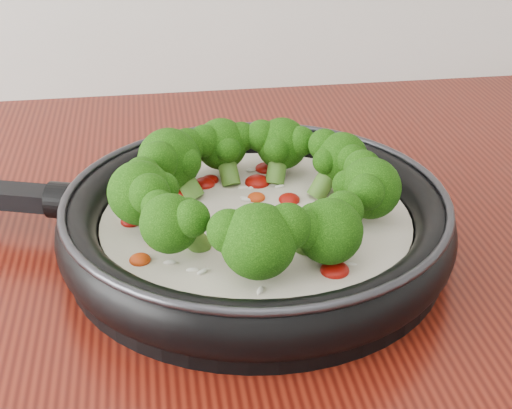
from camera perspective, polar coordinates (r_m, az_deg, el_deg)
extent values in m
cylinder|color=black|center=(0.68, 0.00, -3.22)|extent=(0.43, 0.43, 0.01)
torus|color=black|center=(0.67, 0.00, -1.31)|extent=(0.45, 0.45, 0.04)
torus|color=#2D2D33|center=(0.66, 0.00, 0.51)|extent=(0.44, 0.44, 0.01)
cylinder|color=black|center=(0.71, -14.40, 0.29)|extent=(0.04, 0.04, 0.03)
cylinder|color=silver|center=(0.67, 0.00, -1.87)|extent=(0.35, 0.35, 0.02)
ellipsoid|color=#960C07|center=(0.73, -3.55, 1.90)|extent=(0.02, 0.02, 0.01)
ellipsoid|color=#960C07|center=(0.63, 6.63, -2.79)|extent=(0.03, 0.03, 0.01)
ellipsoid|color=red|center=(0.65, 0.55, -1.66)|extent=(0.02, 0.02, 0.01)
ellipsoid|color=#960C07|center=(0.69, 2.58, 0.39)|extent=(0.02, 0.02, 0.01)
ellipsoid|color=#960C07|center=(0.73, 0.10, 1.73)|extent=(0.03, 0.03, 0.01)
ellipsoid|color=red|center=(0.61, -8.94, -4.23)|extent=(0.02, 0.02, 0.01)
ellipsoid|color=#960C07|center=(0.71, -5.41, 1.00)|extent=(0.03, 0.03, 0.01)
ellipsoid|color=#960C07|center=(0.72, -4.02, 1.61)|extent=(0.02, 0.02, 0.01)
ellipsoid|color=red|center=(0.66, 3.62, -1.03)|extent=(0.02, 0.02, 0.01)
ellipsoid|color=#960C07|center=(0.65, 2.70, -1.70)|extent=(0.03, 0.03, 0.01)
ellipsoid|color=#960C07|center=(0.66, -1.96, -1.24)|extent=(0.03, 0.03, 0.01)
ellipsoid|color=red|center=(0.65, -1.23, -1.71)|extent=(0.02, 0.02, 0.01)
ellipsoid|color=#960C07|center=(0.64, -2.13, -2.14)|extent=(0.02, 0.02, 0.01)
ellipsoid|color=#960C07|center=(0.67, -9.62, -1.30)|extent=(0.02, 0.02, 0.01)
ellipsoid|color=red|center=(0.71, -7.13, 0.92)|extent=(0.02, 0.02, 0.01)
ellipsoid|color=#960C07|center=(0.59, 6.09, -5.06)|extent=(0.03, 0.03, 0.01)
ellipsoid|color=#960C07|center=(0.75, 0.74, 2.79)|extent=(0.03, 0.03, 0.01)
ellipsoid|color=red|center=(0.62, -1.44, -3.34)|extent=(0.03, 0.03, 0.01)
ellipsoid|color=#960C07|center=(0.69, 6.89, -0.08)|extent=(0.02, 0.02, 0.01)
ellipsoid|color=#960C07|center=(0.63, -7.61, -2.95)|extent=(0.02, 0.02, 0.01)
ellipsoid|color=red|center=(0.70, 0.03, 0.54)|extent=(0.02, 0.02, 0.01)
ellipsoid|color=white|center=(0.60, 7.35, -4.64)|extent=(0.01, 0.01, 0.00)
ellipsoid|color=white|center=(0.76, -3.71, 2.95)|extent=(0.01, 0.01, 0.00)
ellipsoid|color=white|center=(0.72, 1.83, 1.39)|extent=(0.01, 0.01, 0.00)
ellipsoid|color=white|center=(0.60, -6.66, -4.46)|extent=(0.01, 0.01, 0.00)
ellipsoid|color=white|center=(0.62, 3.37, -3.41)|extent=(0.01, 0.01, 0.00)
ellipsoid|color=white|center=(0.59, -4.14, -5.19)|extent=(0.01, 0.01, 0.00)
ellipsoid|color=white|center=(0.57, 0.33, -6.65)|extent=(0.01, 0.01, 0.00)
ellipsoid|color=white|center=(0.68, 3.19, -0.45)|extent=(0.01, 0.01, 0.00)
ellipsoid|color=white|center=(0.70, -0.92, 0.46)|extent=(0.01, 0.01, 0.00)
ellipsoid|color=white|center=(0.63, -4.99, -2.82)|extent=(0.01, 0.01, 0.00)
ellipsoid|color=white|center=(0.75, -0.40, 2.68)|extent=(0.01, 0.01, 0.00)
ellipsoid|color=white|center=(0.61, -1.41, -3.88)|extent=(0.01, 0.01, 0.00)
ellipsoid|color=white|center=(0.67, 0.34, -0.77)|extent=(0.01, 0.01, 0.00)
ellipsoid|color=white|center=(0.67, -1.74, -1.04)|extent=(0.01, 0.01, 0.00)
ellipsoid|color=white|center=(0.59, -4.91, -5.05)|extent=(0.01, 0.01, 0.00)
ellipsoid|color=white|center=(0.67, -0.95, -0.62)|extent=(0.01, 0.01, 0.00)
ellipsoid|color=white|center=(0.72, -0.29, 1.30)|extent=(0.01, 0.01, 0.00)
ellipsoid|color=white|center=(0.76, 0.82, 2.76)|extent=(0.01, 0.00, 0.00)
ellipsoid|color=white|center=(0.72, 1.36, 1.47)|extent=(0.01, 0.00, 0.00)
ellipsoid|color=white|center=(0.72, -0.99, 1.29)|extent=(0.01, 0.00, 0.00)
ellipsoid|color=white|center=(0.69, -0.75, 0.35)|extent=(0.01, 0.01, 0.00)
cylinder|color=#56872C|center=(0.66, 6.90, -0.16)|extent=(0.04, 0.03, 0.04)
sphere|color=black|center=(0.65, 8.79, 1.26)|extent=(0.07, 0.07, 0.05)
sphere|color=black|center=(0.66, 8.22, 2.75)|extent=(0.04, 0.04, 0.03)
sphere|color=black|center=(0.63, 8.51, 0.97)|extent=(0.04, 0.04, 0.03)
sphere|color=black|center=(0.65, 7.07, 1.51)|extent=(0.03, 0.03, 0.03)
cylinder|color=#56872C|center=(0.70, 5.31, 1.81)|extent=(0.04, 0.03, 0.04)
sphere|color=black|center=(0.70, 6.63, 3.56)|extent=(0.06, 0.06, 0.05)
sphere|color=black|center=(0.71, 5.29, 4.60)|extent=(0.04, 0.04, 0.03)
sphere|color=black|center=(0.69, 7.38, 3.42)|extent=(0.04, 0.04, 0.03)
sphere|color=black|center=(0.69, 5.40, 3.34)|extent=(0.03, 0.03, 0.02)
cylinder|color=#56872C|center=(0.73, 1.63, 2.85)|extent=(0.03, 0.04, 0.04)
sphere|color=black|center=(0.74, 2.01, 4.72)|extent=(0.06, 0.06, 0.05)
sphere|color=black|center=(0.73, 0.42, 5.31)|extent=(0.04, 0.04, 0.03)
sphere|color=black|center=(0.73, 3.43, 4.89)|extent=(0.04, 0.04, 0.03)
sphere|color=black|center=(0.72, 1.64, 4.27)|extent=(0.03, 0.03, 0.03)
cylinder|color=#56872C|center=(0.72, -2.17, 2.80)|extent=(0.03, 0.04, 0.04)
sphere|color=black|center=(0.73, -2.68, 4.68)|extent=(0.06, 0.06, 0.05)
sphere|color=black|center=(0.72, -4.00, 4.90)|extent=(0.04, 0.04, 0.03)
sphere|color=black|center=(0.73, -1.15, 5.24)|extent=(0.04, 0.04, 0.03)
sphere|color=black|center=(0.72, -2.20, 4.25)|extent=(0.03, 0.03, 0.03)
cylinder|color=#56872C|center=(0.70, -5.38, 1.74)|extent=(0.04, 0.04, 0.04)
sphere|color=black|center=(0.70, -6.71, 3.46)|extent=(0.08, 0.08, 0.06)
sphere|color=black|center=(0.68, -7.51, 3.33)|extent=(0.05, 0.05, 0.04)
sphere|color=black|center=(0.71, -5.32, 4.50)|extent=(0.04, 0.04, 0.03)
sphere|color=black|center=(0.69, -5.45, 3.26)|extent=(0.04, 0.04, 0.03)
cylinder|color=#56872C|center=(0.65, -6.93, -0.51)|extent=(0.04, 0.02, 0.04)
sphere|color=black|center=(0.64, -8.93, 0.89)|extent=(0.07, 0.07, 0.06)
sphere|color=black|center=(0.61, -8.21, 0.80)|extent=(0.04, 0.04, 0.03)
sphere|color=black|center=(0.65, -8.75, 2.27)|extent=(0.04, 0.04, 0.03)
sphere|color=black|center=(0.64, -7.19, 1.25)|extent=(0.04, 0.04, 0.03)
cylinder|color=#56872C|center=(0.61, -5.08, -2.39)|extent=(0.04, 0.04, 0.04)
sphere|color=black|center=(0.59, -6.67, -1.46)|extent=(0.06, 0.06, 0.05)
sphere|color=black|center=(0.57, -5.03, -1.08)|extent=(0.04, 0.04, 0.03)
sphere|color=black|center=(0.60, -7.54, -0.18)|extent=(0.04, 0.04, 0.03)
sphere|color=black|center=(0.60, -5.28, -0.59)|extent=(0.03, 0.03, 0.02)
cylinder|color=#56872C|center=(0.59, 0.14, -3.46)|extent=(0.02, 0.04, 0.04)
sphere|color=black|center=(0.56, 0.18, -2.85)|extent=(0.07, 0.07, 0.06)
sphere|color=black|center=(0.56, 2.44, -1.72)|extent=(0.05, 0.05, 0.04)
sphere|color=black|center=(0.56, -2.10, -2.07)|extent=(0.04, 0.04, 0.03)
sphere|color=black|center=(0.58, 0.14, -1.66)|extent=(0.04, 0.04, 0.03)
cylinder|color=#56872C|center=(0.61, 4.42, -2.77)|extent=(0.03, 0.04, 0.04)
sphere|color=black|center=(0.59, 5.70, -2.07)|extent=(0.07, 0.07, 0.05)
sphere|color=black|center=(0.60, 6.74, -0.50)|extent=(0.04, 0.04, 0.03)
sphere|color=black|center=(0.57, 3.95, -1.94)|extent=(0.04, 0.04, 0.03)
sphere|color=black|center=(0.60, 4.45, -1.13)|extent=(0.03, 0.03, 0.03)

